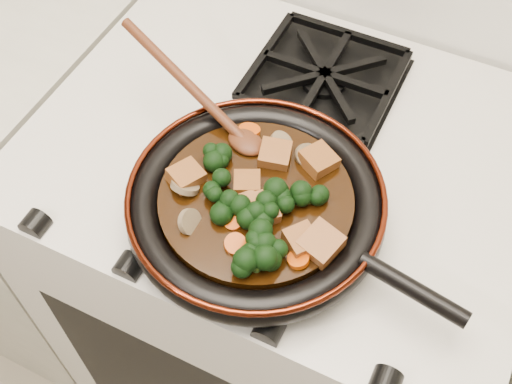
% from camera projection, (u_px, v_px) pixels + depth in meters
% --- Properties ---
extents(stove, '(0.76, 0.60, 0.90)m').
position_uv_depth(stove, '(279.00, 284.00, 1.32)').
color(stove, beige).
rests_on(stove, ground).
extents(burner_grate_front, '(0.23, 0.23, 0.03)m').
position_uv_depth(burner_grate_front, '(246.00, 210.00, 0.87)').
color(burner_grate_front, black).
rests_on(burner_grate_front, stove).
extents(burner_grate_back, '(0.23, 0.23, 0.03)m').
position_uv_depth(burner_grate_back, '(324.00, 78.00, 1.02)').
color(burner_grate_back, black).
rests_on(burner_grate_back, stove).
extents(skillet, '(0.47, 0.34, 0.05)m').
position_uv_depth(skillet, '(257.00, 204.00, 0.84)').
color(skillet, black).
rests_on(skillet, burner_grate_front).
extents(braising_sauce, '(0.26, 0.26, 0.02)m').
position_uv_depth(braising_sauce, '(256.00, 201.00, 0.84)').
color(braising_sauce, black).
rests_on(braising_sauce, skillet).
extents(tofu_cube_0, '(0.06, 0.06, 0.03)m').
position_uv_depth(tofu_cube_0, '(321.00, 244.00, 0.78)').
color(tofu_cube_0, brown).
rests_on(tofu_cube_0, braising_sauce).
extents(tofu_cube_1, '(0.05, 0.05, 0.02)m').
position_uv_depth(tofu_cube_1, '(247.00, 184.00, 0.83)').
color(tofu_cube_1, brown).
rests_on(tofu_cube_1, braising_sauce).
extents(tofu_cube_2, '(0.05, 0.05, 0.03)m').
position_uv_depth(tofu_cube_2, '(186.00, 177.00, 0.84)').
color(tofu_cube_2, brown).
rests_on(tofu_cube_2, braising_sauce).
extents(tofu_cube_3, '(0.05, 0.05, 0.02)m').
position_uv_depth(tofu_cube_3, '(301.00, 241.00, 0.78)').
color(tofu_cube_3, brown).
rests_on(tofu_cube_3, braising_sauce).
extents(tofu_cube_4, '(0.06, 0.06, 0.03)m').
position_uv_depth(tofu_cube_4, '(318.00, 161.00, 0.85)').
color(tofu_cube_4, brown).
rests_on(tofu_cube_4, braising_sauce).
extents(tofu_cube_5, '(0.05, 0.05, 0.02)m').
position_uv_depth(tofu_cube_5, '(247.00, 207.00, 0.81)').
color(tofu_cube_5, brown).
rests_on(tofu_cube_5, braising_sauce).
extents(tofu_cube_6, '(0.06, 0.06, 0.03)m').
position_uv_depth(tofu_cube_6, '(261.00, 210.00, 0.81)').
color(tofu_cube_6, brown).
rests_on(tofu_cube_6, braising_sauce).
extents(tofu_cube_7, '(0.05, 0.05, 0.03)m').
position_uv_depth(tofu_cube_7, '(275.00, 155.00, 0.86)').
color(tofu_cube_7, brown).
rests_on(tofu_cube_7, braising_sauce).
extents(broccoli_floret_0, '(0.09, 0.09, 0.06)m').
position_uv_depth(broccoli_floret_0, '(231.00, 211.00, 0.81)').
color(broccoli_floret_0, black).
rests_on(broccoli_floret_0, braising_sauce).
extents(broccoli_floret_1, '(0.09, 0.09, 0.06)m').
position_uv_depth(broccoli_floret_1, '(256.00, 264.00, 0.76)').
color(broccoli_floret_1, black).
rests_on(broccoli_floret_1, braising_sauce).
extents(broccoli_floret_2, '(0.08, 0.08, 0.08)m').
position_uv_depth(broccoli_floret_2, '(264.00, 247.00, 0.77)').
color(broccoli_floret_2, black).
rests_on(broccoli_floret_2, braising_sauce).
extents(broccoli_floret_3, '(0.09, 0.09, 0.06)m').
position_uv_depth(broccoli_floret_3, '(219.00, 158.00, 0.86)').
color(broccoli_floret_3, black).
rests_on(broccoli_floret_3, braising_sauce).
extents(broccoli_floret_4, '(0.07, 0.07, 0.07)m').
position_uv_depth(broccoli_floret_4, '(285.00, 198.00, 0.82)').
color(broccoli_floret_4, black).
rests_on(broccoli_floret_4, braising_sauce).
extents(broccoli_floret_5, '(0.08, 0.08, 0.06)m').
position_uv_depth(broccoli_floret_5, '(263.00, 256.00, 0.77)').
color(broccoli_floret_5, black).
rests_on(broccoli_floret_5, braising_sauce).
extents(broccoli_floret_6, '(0.08, 0.07, 0.07)m').
position_uv_depth(broccoli_floret_6, '(214.00, 188.00, 0.83)').
color(broccoli_floret_6, black).
rests_on(broccoli_floret_6, braising_sauce).
extents(broccoli_floret_7, '(0.07, 0.07, 0.07)m').
position_uv_depth(broccoli_floret_7, '(262.00, 214.00, 0.80)').
color(broccoli_floret_7, black).
rests_on(broccoli_floret_7, braising_sauce).
extents(broccoli_floret_8, '(0.09, 0.08, 0.07)m').
position_uv_depth(broccoli_floret_8, '(310.00, 196.00, 0.82)').
color(broccoli_floret_8, black).
rests_on(broccoli_floret_8, braising_sauce).
extents(carrot_coin_0, '(0.03, 0.03, 0.02)m').
position_uv_depth(carrot_coin_0, '(235.00, 244.00, 0.78)').
color(carrot_coin_0, '#C54205').
rests_on(carrot_coin_0, braising_sauce).
extents(carrot_coin_1, '(0.03, 0.03, 0.01)m').
position_uv_depth(carrot_coin_1, '(298.00, 259.00, 0.77)').
color(carrot_coin_1, '#C54205').
rests_on(carrot_coin_1, braising_sauce).
extents(carrot_coin_2, '(0.03, 0.03, 0.02)m').
position_uv_depth(carrot_coin_2, '(249.00, 130.00, 0.89)').
color(carrot_coin_2, '#C54205').
rests_on(carrot_coin_2, braising_sauce).
extents(carrot_coin_3, '(0.03, 0.03, 0.02)m').
position_uv_depth(carrot_coin_3, '(277.00, 204.00, 0.82)').
color(carrot_coin_3, '#C54205').
rests_on(carrot_coin_3, braising_sauce).
extents(carrot_coin_4, '(0.03, 0.03, 0.02)m').
position_uv_depth(carrot_coin_4, '(234.00, 220.00, 0.80)').
color(carrot_coin_4, '#C54205').
rests_on(carrot_coin_4, braising_sauce).
extents(mushroom_slice_0, '(0.03, 0.03, 0.03)m').
position_uv_depth(mushroom_slice_0, '(190.00, 222.00, 0.80)').
color(mushroom_slice_0, brown).
rests_on(mushroom_slice_0, braising_sauce).
extents(mushroom_slice_1, '(0.04, 0.04, 0.03)m').
position_uv_depth(mushroom_slice_1, '(185.00, 186.00, 0.83)').
color(mushroom_slice_1, brown).
rests_on(mushroom_slice_1, braising_sauce).
extents(mushroom_slice_2, '(0.04, 0.04, 0.03)m').
position_uv_depth(mushroom_slice_2, '(306.00, 155.00, 0.86)').
color(mushroom_slice_2, brown).
rests_on(mushroom_slice_2, braising_sauce).
extents(mushroom_slice_3, '(0.04, 0.04, 0.02)m').
position_uv_depth(mushroom_slice_3, '(281.00, 142.00, 0.87)').
color(mushroom_slice_3, brown).
rests_on(mushroom_slice_3, braising_sauce).
extents(wooden_spoon, '(0.16, 0.07, 0.25)m').
position_uv_depth(wooden_spoon, '(210.00, 106.00, 0.89)').
color(wooden_spoon, '#4E2310').
rests_on(wooden_spoon, braising_sauce).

